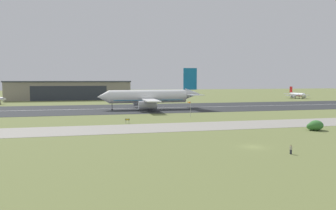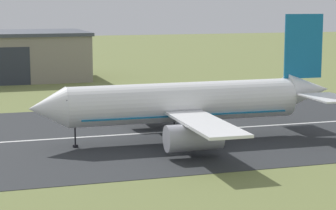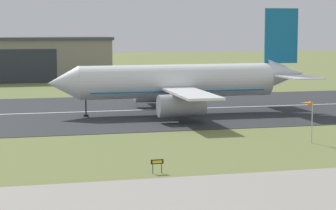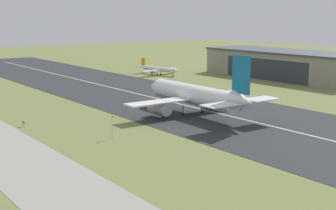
# 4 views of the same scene
# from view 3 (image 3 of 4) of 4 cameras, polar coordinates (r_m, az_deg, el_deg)

# --- Properties ---
(ground_plane) EXTENTS (700.73, 700.73, 0.00)m
(ground_plane) POSITION_cam_3_polar(r_m,az_deg,el_deg) (84.37, 12.27, -4.18)
(ground_plane) COLOR olive
(runway_strip) EXTENTS (460.73, 53.75, 0.06)m
(runway_strip) POSITION_cam_3_polar(r_m,az_deg,el_deg) (129.04, 2.61, -0.29)
(runway_strip) COLOR #2B2D30
(runway_strip) RESTS_ON ground_plane
(runway_centreline) EXTENTS (414.66, 0.70, 0.01)m
(runway_centreline) POSITION_cam_3_polar(r_m,az_deg,el_deg) (129.04, 2.61, -0.27)
(runway_centreline) COLOR silver
(runway_centreline) RESTS_ON runway_strip
(airplane_landing) EXTENTS (48.51, 44.78, 19.45)m
(airplane_landing) POSITION_cam_3_polar(r_m,az_deg,el_deg) (120.00, 0.94, 2.01)
(airplane_landing) COLOR white
(airplane_landing) RESTS_ON ground_plane
(windsock_pole) EXTENTS (1.37, 1.99, 5.74)m
(windsock_pole) POSITION_cam_3_polar(r_m,az_deg,el_deg) (92.19, 12.01, -0.07)
(windsock_pole) COLOR #B7B7BC
(windsock_pole) RESTS_ON ground_plane
(runway_sign) EXTENTS (1.41, 0.13, 1.53)m
(runway_sign) POSITION_cam_3_polar(r_m,az_deg,el_deg) (71.37, -0.95, -5.07)
(runway_sign) COLOR #4C4C51
(runway_sign) RESTS_ON ground_plane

